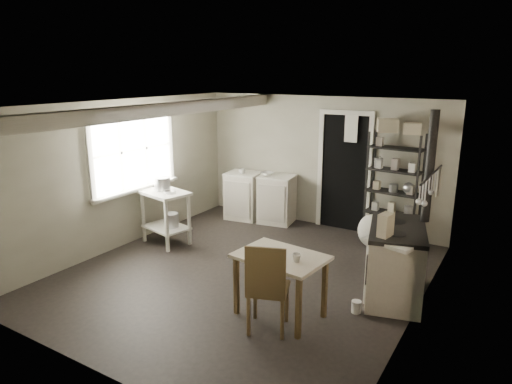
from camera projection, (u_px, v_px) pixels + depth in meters
The scene contains 31 objects.
floor at pixel (245, 274), 6.30m from camera, with size 5.00×5.00×0.00m, color black.
ceiling at pixel (244, 105), 5.71m from camera, with size 5.00×5.00×0.00m, color beige.
wall_back at pixel (321, 162), 8.07m from camera, with size 4.50×0.02×2.30m, color #A09D88.
wall_front at pixel (88, 257), 3.94m from camera, with size 4.50×0.02×2.30m, color #A09D88.
wall_left at pixel (123, 174), 7.13m from camera, with size 0.02×5.00×2.30m, color #A09D88.
wall_right at pixel (421, 222), 4.87m from camera, with size 0.02×5.00×2.30m, color #A09D88.
window at pixel (133, 150), 7.19m from camera, with size 0.12×1.76×1.28m, color silver, non-canonical shape.
doorway at pixel (344, 174), 7.85m from camera, with size 0.96×0.10×2.08m, color silver, non-canonical shape.
ceiling_beam at pixel (171, 109), 6.34m from camera, with size 0.18×5.00×0.18m, color silver, non-canonical shape.
wallpaper_panel at pixel (420, 222), 4.88m from camera, with size 0.01×5.00×2.30m, color #C2B29E, non-canonical shape.
utensil_rail at pixel (430, 174), 5.29m from camera, with size 0.06×1.20×0.44m, color #A8A8AB, non-canonical shape.
prep_table at pixel (166, 219), 7.33m from camera, with size 0.76×0.54×0.86m, color silver, non-canonical shape.
stockpot at pixel (162, 186), 7.27m from camera, with size 0.25×0.25×0.27m, color #A8A8AB.
saucepan at pixel (170, 194), 7.12m from camera, with size 0.18×0.18×0.10m, color #A8A8AB.
bucket at pixel (172, 221), 7.30m from camera, with size 0.23×0.23×0.25m, color #A8A8AB.
base_cabinets at pixel (260, 196), 8.47m from camera, with size 1.34×0.57×0.88m, color beige, non-canonical shape.
mixing_bowl at pixel (267, 171), 8.26m from camera, with size 0.29×0.29×0.07m, color silver.
counter_cup at pixel (242, 169), 8.37m from camera, with size 0.12×0.12×0.09m, color silver.
shelf_rack at pixel (394, 185), 7.27m from camera, with size 0.85×0.33×1.79m, color black, non-canonical shape.
shelf_jar at pixel (380, 158), 7.28m from camera, with size 0.09×0.09×0.20m, color silver.
storage_box_a at pixel (388, 118), 7.06m from camera, with size 0.30×0.26×0.21m, color beige.
storage_box_b at pixel (413, 120), 6.86m from camera, with size 0.26×0.24×0.17m, color beige.
stove at pixel (395, 263), 5.56m from camera, with size 0.64×1.15×0.90m, color beige, non-canonical shape.
stovepipe at pixel (430, 167), 5.49m from camera, with size 0.12×0.12×1.49m, color black, non-canonical shape.
side_ledge at pixel (387, 278), 5.19m from camera, with size 0.57×0.31×0.88m, color silver, non-canonical shape.
oats_box at pixel (385, 228), 5.11m from camera, with size 0.12×0.19×0.29m, color beige.
work_table at pixel (280, 285), 5.13m from camera, with size 0.97×0.68×0.74m, color beige, non-canonical shape.
table_cup at pixel (297, 256), 4.85m from camera, with size 0.10×0.10×0.09m, color silver.
chair at pixel (268, 287), 4.84m from camera, with size 0.42×0.44×1.02m, color #503C22, non-canonical shape.
flour_sack at pixel (372, 232), 7.21m from camera, with size 0.44×0.38×0.53m, color white.
floor_crock at pixel (356, 306), 5.27m from camera, with size 0.11×0.11×0.14m, color silver.
Camera 1 is at (3.15, -4.87, 2.71)m, focal length 32.00 mm.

